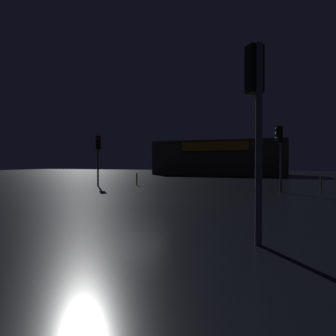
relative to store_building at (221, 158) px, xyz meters
name	(u,v)px	position (x,y,z in m)	size (l,w,h in m)	color
ground_plane	(137,199)	(2.97, -33.13, -2.48)	(120.00, 120.00, 0.00)	black
store_building	(221,158)	(0.00, 0.00, 0.00)	(18.89, 8.48, 4.96)	brown
traffic_signal_main	(279,143)	(9.15, -26.96, 0.38)	(0.42, 0.42, 3.88)	#595B60
traffic_signal_opposite	(256,102)	(9.10, -39.62, 0.50)	(0.42, 0.42, 4.18)	#595B60
traffic_signal_cross_right	(98,150)	(-3.54, -26.71, 0.23)	(0.42, 0.42, 3.73)	#595B60
bollard_kerb_a	(137,179)	(-1.18, -25.06, -2.00)	(0.10, 0.10, 0.96)	gold
bollard_kerb_b	(321,184)	(11.45, -25.89, -2.02)	(0.09, 0.09, 0.94)	#595B60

